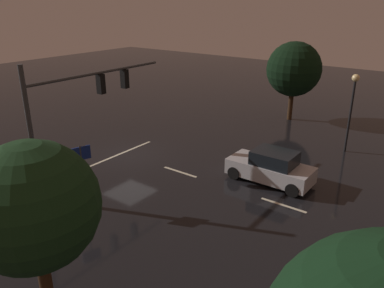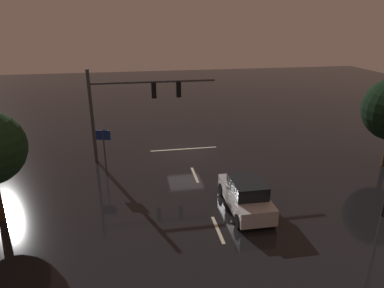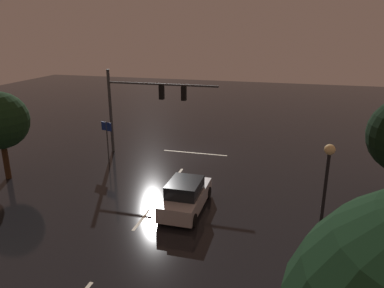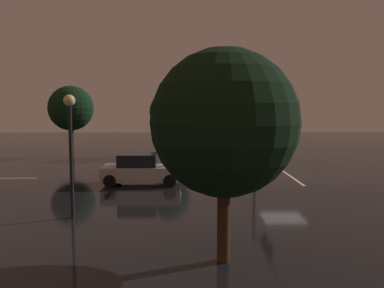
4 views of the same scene
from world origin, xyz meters
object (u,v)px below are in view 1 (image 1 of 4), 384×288
Objects in this scene: car_approaching at (271,167)px; route_sign at (82,164)px; tree_left_near at (294,69)px; traffic_signal_assembly at (80,100)px; street_lamp_left_kerb at (353,98)px; tree_right_far at (33,207)px.

route_sign is (7.33, -5.50, 1.34)m from car_approaching.
route_sign reaches higher than car_approaching.
route_sign is at bearing -5.94° from tree_left_near.
traffic_signal_assembly is 1.91× the size of car_approaching.
tree_right_far reaches higher than street_lamp_left_kerb.
street_lamp_left_kerb is at bearing 152.05° from route_sign.
traffic_signal_assembly is 16.81m from tree_left_near.
car_approaching is at bearing 143.11° from route_sign.
street_lamp_left_kerb is at bearing 51.65° from tree_left_near.
tree_right_far is at bearing 42.46° from route_sign.
traffic_signal_assembly is 2.81× the size of route_sign.
car_approaching is at bearing 124.71° from traffic_signal_assembly.
tree_left_near is at bearing -128.35° from street_lamp_left_kerb.
traffic_signal_assembly is at bearing -14.38° from tree_left_near.
tree_left_near is (-4.33, -5.47, 0.53)m from street_lamp_left_kerb.
tree_right_far is (12.12, -1.11, 2.99)m from car_approaching.
tree_right_far is at bearing -9.07° from street_lamp_left_kerb.
traffic_signal_assembly reaches higher than tree_right_far.
route_sign is (13.89, -7.37, -1.23)m from street_lamp_left_kerb.
traffic_signal_assembly is at bearing -55.29° from car_approaching.
street_lamp_left_kerb is 1.61× the size of route_sign.
car_approaching is at bearing 18.31° from tree_left_near.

